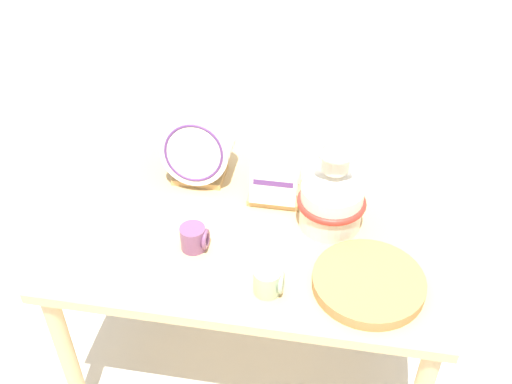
# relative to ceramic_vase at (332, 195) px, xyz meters

# --- Properties ---
(ground_plane) EXTENTS (14.00, 14.00, 0.00)m
(ground_plane) POSITION_rel_ceramic_vase_xyz_m (-0.24, -0.01, -0.76)
(ground_plane) COLOR silver
(display_table) EXTENTS (1.22, 0.88, 0.64)m
(display_table) POSITION_rel_ceramic_vase_xyz_m (-0.24, -0.01, -0.19)
(display_table) COLOR tan
(display_table) RESTS_ON ground_plane
(ceramic_vase) EXTENTS (0.22, 0.22, 0.30)m
(ceramic_vase) POSITION_rel_ceramic_vase_xyz_m (0.00, 0.00, 0.00)
(ceramic_vase) COLOR silver
(ceramic_vase) RESTS_ON display_table
(dish_rack_round_plates) EXTENTS (0.24, 0.19, 0.26)m
(dish_rack_round_plates) POSITION_rel_ceramic_vase_xyz_m (-0.47, 0.17, -0.00)
(dish_rack_round_plates) COLOR tan
(dish_rack_round_plates) RESTS_ON display_table
(dish_rack_square_plates) EXTENTS (0.17, 0.17, 0.18)m
(dish_rack_square_plates) POSITION_rel_ceramic_vase_xyz_m (-0.19, 0.12, -0.07)
(dish_rack_square_plates) COLOR tan
(dish_rack_square_plates) RESTS_ON display_table
(wicker_charger_stack) EXTENTS (0.32, 0.32, 0.04)m
(wicker_charger_stack) POSITION_rel_ceramic_vase_xyz_m (0.13, -0.25, -0.10)
(wicker_charger_stack) COLOR #AD7F47
(wicker_charger_stack) RESTS_ON display_table
(mug_plum_glaze) EXTENTS (0.09, 0.08, 0.08)m
(mug_plum_glaze) POSITION_rel_ceramic_vase_xyz_m (-0.40, -0.18, -0.08)
(mug_plum_glaze) COLOR #7A4770
(mug_plum_glaze) RESTS_ON display_table
(mug_sage_glaze) EXTENTS (0.09, 0.08, 0.08)m
(mug_sage_glaze) POSITION_rel_ceramic_vase_xyz_m (-0.15, -0.32, -0.08)
(mug_sage_glaze) COLOR #9EB28E
(mug_sage_glaze) RESTS_ON display_table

